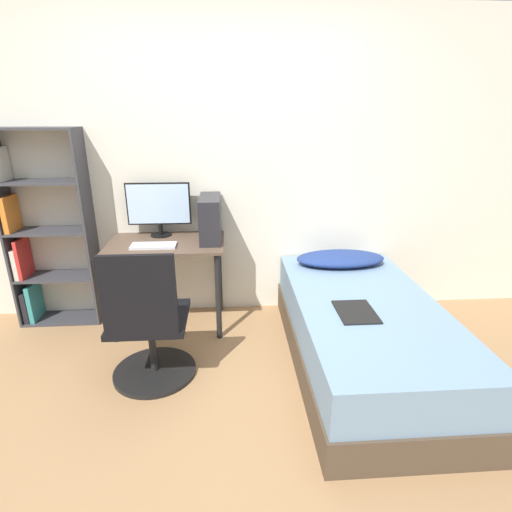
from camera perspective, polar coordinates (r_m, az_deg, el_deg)
ground_plane at (r=2.48m, az=-4.09°, el=-23.73°), size 14.00×14.00×0.00m
wall_back at (r=3.40m, az=-4.65°, el=12.05°), size 8.00×0.05×2.50m
desk at (r=3.29m, az=-12.57°, el=-0.21°), size 0.91×0.58×0.74m
bookshelf at (r=3.69m, az=-28.42°, el=2.20°), size 0.65×0.27×1.60m
office_chair at (r=2.73m, az=-15.04°, el=-10.56°), size 0.56×0.56×0.95m
bed at (r=2.95m, az=15.11°, el=-10.61°), size 0.97×1.91×0.50m
pillow at (r=3.42m, az=11.95°, el=-0.36°), size 0.74×0.36×0.11m
magazine at (r=2.66m, az=14.07°, el=-7.74°), size 0.24×0.32×0.01m
monitor at (r=3.38m, az=-13.73°, el=6.90°), size 0.52×0.17×0.44m
keyboard at (r=3.15m, az=-14.42°, el=1.43°), size 0.34×0.15×0.02m
pc_tower at (r=3.21m, az=-6.54°, el=5.36°), size 0.16×0.44×0.35m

